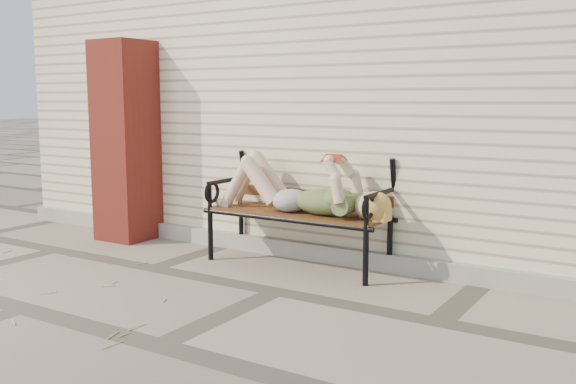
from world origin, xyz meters
The scene contains 7 objects.
ground centered at (0.00, 0.00, 0.00)m, with size 80.00×80.00×0.00m, color gray.
house_wall centered at (0.00, 3.00, 1.50)m, with size 8.00×4.00×3.00m, color beige.
foundation_strip centered at (0.00, 0.97, 0.07)m, with size 8.00×0.10×0.15m, color #A19A91.
brick_pillar centered at (-2.30, 0.75, 1.00)m, with size 0.50×0.50×2.00m, color #A13024.
garden_bench centered at (-0.26, 0.84, 0.63)m, with size 1.72×0.69×1.12m.
reading_woman centered at (-0.25, 0.70, 0.66)m, with size 1.63×0.37×0.51m.
straw_scatter centered at (-1.61, -0.61, 0.01)m, with size 2.97×1.60×0.01m.
Camera 1 is at (2.53, -3.87, 1.42)m, focal length 40.00 mm.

